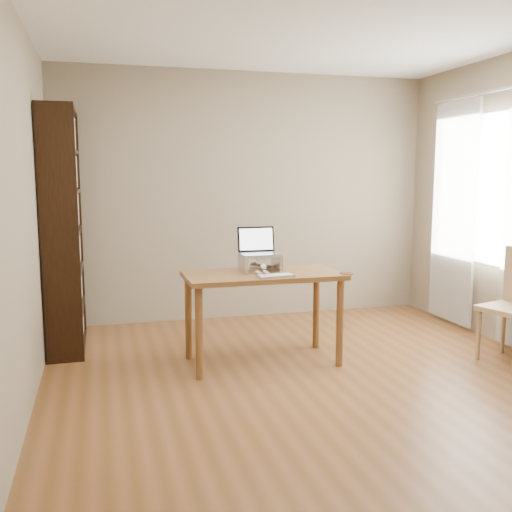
# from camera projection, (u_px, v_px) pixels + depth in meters

# --- Properties ---
(room) EXTENTS (4.04, 4.54, 2.64)m
(room) POSITION_uv_depth(u_px,v_px,m) (332.00, 209.00, 3.95)
(room) COLOR brown
(room) RESTS_ON ground
(bookshelf) EXTENTS (0.30, 0.90, 2.10)m
(bookshelf) POSITION_uv_depth(u_px,v_px,m) (64.00, 231.00, 4.96)
(bookshelf) COLOR black
(bookshelf) RESTS_ON ground
(curtains) EXTENTS (0.03, 1.90, 2.25)m
(curtains) POSITION_uv_depth(u_px,v_px,m) (489.00, 215.00, 5.21)
(curtains) COLOR silver
(curtains) RESTS_ON ground
(desk) EXTENTS (1.26, 0.64, 0.75)m
(desk) POSITION_uv_depth(u_px,v_px,m) (263.00, 286.00, 4.62)
(desk) COLOR brown
(desk) RESTS_ON ground
(laptop_stand) EXTENTS (0.32, 0.25, 0.13)m
(laptop_stand) POSITION_uv_depth(u_px,v_px,m) (260.00, 261.00, 4.67)
(laptop_stand) COLOR silver
(laptop_stand) RESTS_ON desk
(laptop) EXTENTS (0.32, 0.26, 0.22)m
(laptop) POSITION_uv_depth(u_px,v_px,m) (258.00, 247.00, 4.71)
(laptop) COLOR silver
(laptop) RESTS_ON laptop_stand
(keyboard) EXTENTS (0.30, 0.16, 0.02)m
(keyboard) POSITION_uv_depth(u_px,v_px,m) (276.00, 276.00, 4.41)
(keyboard) COLOR silver
(keyboard) RESTS_ON desk
(coaster) EXTENTS (0.11, 0.11, 0.01)m
(coaster) POSITION_uv_depth(u_px,v_px,m) (347.00, 273.00, 4.55)
(coaster) COLOR brown
(coaster) RESTS_ON desk
(cat) EXTENTS (0.24, 0.48, 0.15)m
(cat) POSITION_uv_depth(u_px,v_px,m) (255.00, 263.00, 4.69)
(cat) COLOR #4B463B
(cat) RESTS_ON desk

